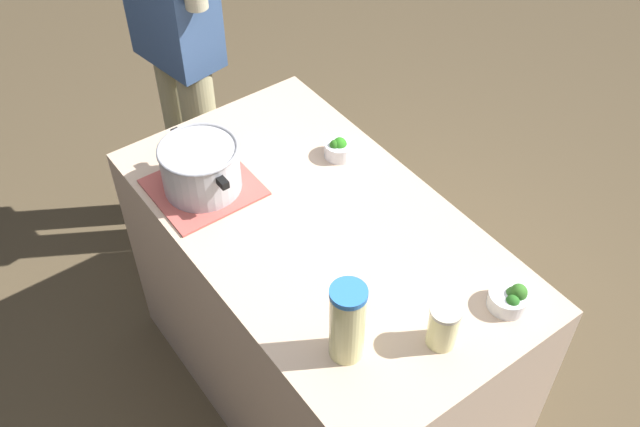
# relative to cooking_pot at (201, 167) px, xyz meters

# --- Properties ---
(ground_plane) EXTENTS (8.00, 8.00, 0.00)m
(ground_plane) POSITION_rel_cooking_pot_xyz_m (-0.35, -0.20, -1.00)
(ground_plane) COLOR brown
(counter_slab) EXTENTS (1.38, 0.77, 0.91)m
(counter_slab) POSITION_rel_cooking_pot_xyz_m (-0.35, -0.20, -0.54)
(counter_slab) COLOR #CBAC8F
(counter_slab) RESTS_ON ground_plane
(dish_cloth) EXTENTS (0.31, 0.32, 0.01)m
(dish_cloth) POSITION_rel_cooking_pot_xyz_m (0.00, 0.00, -0.09)
(dish_cloth) COLOR #B65149
(dish_cloth) RESTS_ON counter_slab
(cooking_pot) EXTENTS (0.32, 0.25, 0.16)m
(cooking_pot) POSITION_rel_cooking_pot_xyz_m (0.00, 0.00, 0.00)
(cooking_pot) COLOR #B7B7BC
(cooking_pot) RESTS_ON dish_cloth
(lemonade_pitcher) EXTENTS (0.09, 0.09, 0.25)m
(lemonade_pitcher) POSITION_rel_cooking_pot_xyz_m (-0.76, 0.01, 0.03)
(lemonade_pitcher) COLOR beige
(lemonade_pitcher) RESTS_ON counter_slab
(mason_jar) EXTENTS (0.08, 0.08, 0.13)m
(mason_jar) POSITION_rel_cooking_pot_xyz_m (-0.88, -0.21, -0.02)
(mason_jar) COLOR beige
(mason_jar) RESTS_ON counter_slab
(broccoli_bowl_front) EXTENTS (0.10, 0.10, 0.08)m
(broccoli_bowl_front) POSITION_rel_cooking_pot_xyz_m (-0.13, -0.44, -0.06)
(broccoli_bowl_front) COLOR silver
(broccoli_bowl_front) RESTS_ON counter_slab
(broccoli_bowl_center) EXTENTS (0.11, 0.11, 0.08)m
(broccoli_bowl_center) POSITION_rel_cooking_pot_xyz_m (-0.90, -0.44, -0.06)
(broccoli_bowl_center) COLOR silver
(broccoli_bowl_center) RESTS_ON counter_slab
(person_cook) EXTENTS (0.50, 0.25, 1.73)m
(person_cook) POSITION_rel_cooking_pot_xyz_m (0.69, -0.29, -0.04)
(person_cook) COLOR tan
(person_cook) RESTS_ON ground_plane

